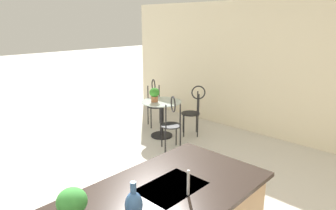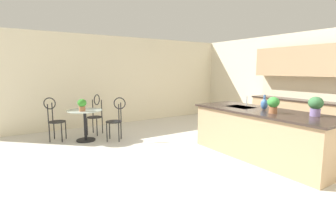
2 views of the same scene
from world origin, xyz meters
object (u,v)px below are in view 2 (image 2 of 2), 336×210
(chair_toward_desk, at_px, (54,117))
(potted_plant_counter_near, at_px, (273,104))
(vase_on_counter, at_px, (264,104))
(potted_plant_counter_far, at_px, (316,105))
(potted_plant_on_table, at_px, (82,104))
(bistro_table, at_px, (85,122))
(chair_by_island, at_px, (116,117))
(chair_near_window, at_px, (96,112))

(chair_toward_desk, height_order, potted_plant_counter_near, potted_plant_counter_near)
(vase_on_counter, bearing_deg, potted_plant_counter_far, 7.53)
(potted_plant_on_table, bearing_deg, bistro_table, 144.29)
(potted_plant_counter_far, relative_size, potted_plant_counter_near, 1.11)
(potted_plant_counter_near, bearing_deg, chair_toward_desk, -140.83)
(chair_by_island, xyz_separation_m, vase_on_counter, (2.58, 2.01, 0.46))
(chair_toward_desk, bearing_deg, vase_on_counter, 44.03)
(chair_near_window, xyz_separation_m, potted_plant_counter_far, (4.38, 2.35, 0.53))
(chair_toward_desk, distance_m, vase_on_counter, 4.70)
(chair_near_window, xyz_separation_m, chair_by_island, (0.89, 0.22, 0.00))
(chair_by_island, relative_size, chair_toward_desk, 1.00)
(chair_toward_desk, bearing_deg, bistro_table, 56.68)
(chair_near_window, bearing_deg, bistro_table, -38.48)
(chair_by_island, relative_size, vase_on_counter, 3.62)
(bistro_table, bearing_deg, vase_on_counter, 41.74)
(chair_near_window, bearing_deg, chair_toward_desk, -83.45)
(chair_by_island, distance_m, potted_plant_counter_far, 4.12)
(chair_by_island, distance_m, potted_plant_on_table, 0.83)
(vase_on_counter, bearing_deg, chair_toward_desk, -135.97)
(chair_near_window, relative_size, chair_toward_desk, 1.00)
(bistro_table, height_order, chair_by_island, chair_by_island)
(bistro_table, relative_size, potted_plant_on_table, 2.84)
(potted_plant_on_table, relative_size, potted_plant_counter_far, 0.87)
(potted_plant_on_table, relative_size, potted_plant_counter_near, 0.96)
(chair_near_window, relative_size, potted_plant_counter_far, 3.20)
(chair_by_island, bearing_deg, chair_toward_desk, -122.15)
(chair_toward_desk, bearing_deg, chair_near_window, 96.55)
(chair_by_island, height_order, potted_plant_counter_near, potted_plant_counter_near)
(potted_plant_counter_far, bearing_deg, chair_by_island, -148.53)
(potted_plant_counter_far, bearing_deg, potted_plant_counter_near, -147.91)
(bistro_table, xyz_separation_m, chair_by_island, (0.38, 0.63, 0.13))
(bistro_table, relative_size, chair_near_window, 0.77)
(chair_near_window, xyz_separation_m, vase_on_counter, (3.48, 2.23, 0.46))
(potted_plant_counter_near, bearing_deg, chair_near_window, -152.32)
(chair_toward_desk, distance_m, potted_plant_counter_near, 4.81)
(bistro_table, distance_m, potted_plant_counter_far, 4.79)
(bistro_table, xyz_separation_m, vase_on_counter, (2.96, 2.64, 0.58))
(chair_toward_desk, bearing_deg, potted_plant_counter_far, 38.33)
(potted_plant_counter_far, bearing_deg, bistro_table, -144.43)
(potted_plant_counter_near, relative_size, vase_on_counter, 1.02)
(chair_by_island, bearing_deg, bistro_table, -120.99)
(potted_plant_counter_near, distance_m, vase_on_counter, 0.42)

